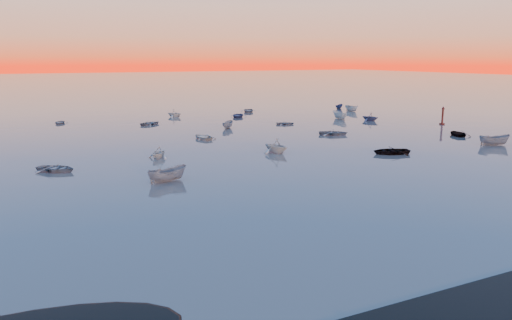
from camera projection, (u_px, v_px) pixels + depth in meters
ground at (110, 109)px, 117.15m from camera, size 600.00×600.00×0.00m
mud_lobes at (441, 269)px, 28.63m from camera, size 140.00×6.00×0.07m
moored_fleet at (168, 137)px, 75.96m from camera, size 124.00×58.00×1.20m
boat_near_left at (56, 171)px, 53.34m from camera, size 4.19×4.40×1.07m
boat_near_center at (168, 181)px, 49.08m from camera, size 2.38×4.35×1.43m
boat_near_right at (276, 153)px, 63.92m from camera, size 4.38×2.94×1.41m
channel_marker at (443, 117)px, 90.54m from camera, size 0.96×0.96×3.41m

